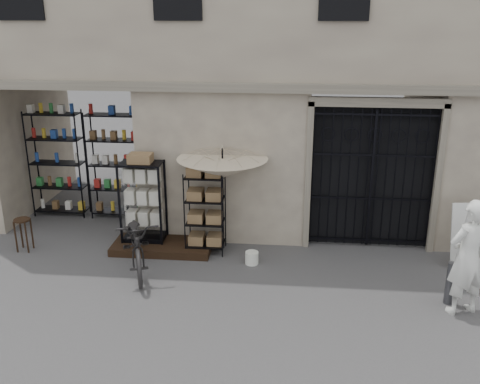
# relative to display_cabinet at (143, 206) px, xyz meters

# --- Properties ---
(ground) EXTENTS (80.00, 80.00, 0.00)m
(ground) POSITION_rel_display_cabinet_xyz_m (2.80, -1.72, -0.88)
(ground) COLOR #27272A
(ground) RESTS_ON ground
(main_building) EXTENTS (14.00, 4.00, 9.00)m
(main_building) POSITION_rel_display_cabinet_xyz_m (2.80, 2.28, 3.62)
(main_building) COLOR tan
(main_building) RESTS_ON ground
(shop_recess) EXTENTS (3.00, 1.70, 3.00)m
(shop_recess) POSITION_rel_display_cabinet_xyz_m (-1.70, 1.08, 0.62)
(shop_recess) COLOR black
(shop_recess) RESTS_ON ground
(shop_shelving) EXTENTS (2.70, 0.50, 2.50)m
(shop_shelving) POSITION_rel_display_cabinet_xyz_m (-1.75, 1.58, 0.37)
(shop_shelving) COLOR black
(shop_shelving) RESTS_ON ground
(iron_gate) EXTENTS (2.50, 0.21, 3.00)m
(iron_gate) POSITION_rel_display_cabinet_xyz_m (4.55, 0.56, 0.61)
(iron_gate) COLOR black
(iron_gate) RESTS_ON ground
(step_platform) EXTENTS (2.00, 0.90, 0.15)m
(step_platform) POSITION_rel_display_cabinet_xyz_m (0.40, -0.17, -0.81)
(step_platform) COLOR black
(step_platform) RESTS_ON ground
(display_cabinet) EXTENTS (0.93, 0.73, 1.77)m
(display_cabinet) POSITION_rel_display_cabinet_xyz_m (0.00, 0.00, 0.00)
(display_cabinet) COLOR black
(display_cabinet) RESTS_ON step_platform
(wire_rack) EXTENTS (0.76, 0.55, 1.69)m
(wire_rack) POSITION_rel_display_cabinet_xyz_m (1.29, -0.12, -0.06)
(wire_rack) COLOR black
(wire_rack) RESTS_ON ground
(market_umbrella) EXTENTS (1.68, 1.71, 2.53)m
(market_umbrella) POSITION_rel_display_cabinet_xyz_m (1.62, 0.03, 0.94)
(market_umbrella) COLOR black
(market_umbrella) RESTS_ON ground
(white_bucket) EXTENTS (0.28, 0.28, 0.24)m
(white_bucket) POSITION_rel_display_cabinet_xyz_m (2.26, -0.62, -0.76)
(white_bucket) COLOR silver
(white_bucket) RESTS_ON ground
(bicycle) EXTENTS (1.05, 1.28, 2.09)m
(bicycle) POSITION_rel_display_cabinet_xyz_m (0.15, -1.06, -0.88)
(bicycle) COLOR black
(bicycle) RESTS_ON ground
(wooden_stool) EXTENTS (0.38, 0.38, 0.68)m
(wooden_stool) POSITION_rel_display_cabinet_xyz_m (-2.38, -0.46, -0.53)
(wooden_stool) COLOR black
(wooden_stool) RESTS_ON ground
(steel_bollard) EXTENTS (0.14, 0.14, 0.74)m
(steel_bollard) POSITION_rel_display_cabinet_xyz_m (5.62, -1.76, -0.51)
(steel_bollard) COLOR #4B4C50
(steel_bollard) RESTS_ON ground
(shopkeeper) EXTENTS (1.38, 2.05, 0.46)m
(shopkeeper) POSITION_rel_display_cabinet_xyz_m (5.75, -2.01, -0.88)
(shopkeeper) COLOR silver
(shopkeeper) RESTS_ON ground
(easel_sign) EXTENTS (0.65, 0.73, 1.21)m
(easel_sign) POSITION_rel_display_cabinet_xyz_m (6.30, -0.47, -0.26)
(easel_sign) COLOR silver
(easel_sign) RESTS_ON ground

